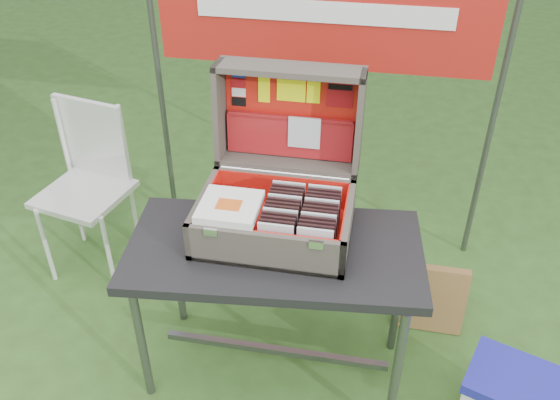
% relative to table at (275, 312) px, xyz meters
% --- Properties ---
extents(ground, '(80.00, 80.00, 0.00)m').
position_rel_table_xyz_m(ground, '(0.03, -0.08, -0.35)').
color(ground, '#304E1D').
rests_on(ground, ground).
extents(table, '(1.18, 0.67, 0.71)m').
position_rel_table_xyz_m(table, '(0.00, 0.00, 0.00)').
color(table, '#262629').
rests_on(table, ground).
extents(table_top, '(1.18, 0.67, 0.04)m').
position_rel_table_xyz_m(table_top, '(0.00, 0.00, 0.33)').
color(table_top, '#262629').
rests_on(table_top, ground).
extents(table_leg_fl, '(0.04, 0.04, 0.67)m').
position_rel_table_xyz_m(table_leg_fl, '(-0.50, -0.22, -0.02)').
color(table_leg_fl, '#59595B').
rests_on(table_leg_fl, ground).
extents(table_leg_fr, '(0.04, 0.04, 0.67)m').
position_rel_table_xyz_m(table_leg_fr, '(0.50, -0.22, -0.02)').
color(table_leg_fr, '#59595B').
rests_on(table_leg_fr, ground).
extents(table_leg_bl, '(0.04, 0.04, 0.67)m').
position_rel_table_xyz_m(table_leg_bl, '(-0.50, 0.22, -0.02)').
color(table_leg_bl, '#59595B').
rests_on(table_leg_bl, ground).
extents(table_leg_br, '(0.04, 0.04, 0.67)m').
position_rel_table_xyz_m(table_leg_br, '(0.50, 0.22, -0.02)').
color(table_leg_br, '#59595B').
rests_on(table_leg_br, ground).
extents(table_brace, '(0.98, 0.03, 0.03)m').
position_rel_table_xyz_m(table_brace, '(-0.00, 0.00, -0.23)').
color(table_brace, '#59595B').
rests_on(table_brace, ground).
extents(suitcase, '(0.59, 0.58, 0.57)m').
position_rel_table_xyz_m(suitcase, '(-0.01, 0.13, 0.64)').
color(suitcase, '#655E52').
rests_on(suitcase, table).
extents(suitcase_base_bottom, '(0.59, 0.42, 0.02)m').
position_rel_table_xyz_m(suitcase_base_bottom, '(-0.01, 0.07, 0.36)').
color(suitcase_base_bottom, '#655E52').
rests_on(suitcase_base_bottom, table_top).
extents(suitcase_base_wall_front, '(0.59, 0.02, 0.16)m').
position_rel_table_xyz_m(suitcase_base_wall_front, '(-0.01, -0.13, 0.43)').
color(suitcase_base_wall_front, '#655E52').
rests_on(suitcase_base_wall_front, table_top).
extents(suitcase_base_wall_back, '(0.59, 0.02, 0.16)m').
position_rel_table_xyz_m(suitcase_base_wall_back, '(-0.01, 0.27, 0.43)').
color(suitcase_base_wall_back, '#655E52').
rests_on(suitcase_base_wall_back, table_top).
extents(suitcase_base_wall_left, '(0.02, 0.42, 0.16)m').
position_rel_table_xyz_m(suitcase_base_wall_left, '(-0.30, 0.07, 0.43)').
color(suitcase_base_wall_left, '#655E52').
rests_on(suitcase_base_wall_left, table_top).
extents(suitcase_base_wall_right, '(0.02, 0.42, 0.16)m').
position_rel_table_xyz_m(suitcase_base_wall_right, '(0.27, 0.07, 0.43)').
color(suitcase_base_wall_right, '#655E52').
rests_on(suitcase_base_wall_right, table_top).
extents(suitcase_liner_floor, '(0.54, 0.37, 0.01)m').
position_rel_table_xyz_m(suitcase_liner_floor, '(-0.01, 0.07, 0.38)').
color(suitcase_liner_floor, red).
rests_on(suitcase_liner_floor, suitcase_base_bottom).
extents(suitcase_latch_left, '(0.05, 0.01, 0.03)m').
position_rel_table_xyz_m(suitcase_latch_left, '(-0.20, -0.14, 0.50)').
color(suitcase_latch_left, silver).
rests_on(suitcase_latch_left, suitcase_base_wall_front).
extents(suitcase_latch_right, '(0.05, 0.01, 0.03)m').
position_rel_table_xyz_m(suitcase_latch_right, '(0.17, -0.14, 0.50)').
color(suitcase_latch_right, silver).
rests_on(suitcase_latch_right, suitcase_base_wall_front).
extents(suitcase_hinge, '(0.53, 0.02, 0.02)m').
position_rel_table_xyz_m(suitcase_hinge, '(-0.01, 0.28, 0.51)').
color(suitcase_hinge, silver).
rests_on(suitcase_hinge, suitcase_base_wall_back).
extents(suitcase_lid_back, '(0.59, 0.05, 0.42)m').
position_rel_table_xyz_m(suitcase_lid_back, '(-0.01, 0.44, 0.71)').
color(suitcase_lid_back, '#655E52').
rests_on(suitcase_lid_back, suitcase_base_wall_back).
extents(suitcase_lid_rim_far, '(0.59, 0.16, 0.03)m').
position_rel_table_xyz_m(suitcase_lid_rim_far, '(-0.01, 0.38, 0.91)').
color(suitcase_lid_rim_far, '#655E52').
rests_on(suitcase_lid_rim_far, suitcase_lid_back).
extents(suitcase_lid_rim_near, '(0.59, 0.16, 0.03)m').
position_rel_table_xyz_m(suitcase_lid_rim_near, '(-0.01, 0.36, 0.52)').
color(suitcase_lid_rim_near, '#655E52').
rests_on(suitcase_lid_rim_near, suitcase_lid_back).
extents(suitcase_lid_rim_left, '(0.02, 0.19, 0.43)m').
position_rel_table_xyz_m(suitcase_lid_rim_left, '(-0.30, 0.37, 0.71)').
color(suitcase_lid_rim_left, '#655E52').
rests_on(suitcase_lid_rim_left, suitcase_lid_back).
extents(suitcase_lid_rim_right, '(0.02, 0.19, 0.43)m').
position_rel_table_xyz_m(suitcase_lid_rim_right, '(0.27, 0.37, 0.71)').
color(suitcase_lid_rim_right, '#655E52').
rests_on(suitcase_lid_rim_right, suitcase_lid_back).
extents(suitcase_lid_liner, '(0.54, 0.03, 0.37)m').
position_rel_table_xyz_m(suitcase_lid_liner, '(-0.01, 0.42, 0.71)').
color(suitcase_lid_liner, red).
rests_on(suitcase_lid_liner, suitcase_lid_back).
extents(suitcase_liner_wall_front, '(0.54, 0.01, 0.13)m').
position_rel_table_xyz_m(suitcase_liner_wall_front, '(-0.01, -0.12, 0.44)').
color(suitcase_liner_wall_front, red).
rests_on(suitcase_liner_wall_front, suitcase_base_bottom).
extents(suitcase_liner_wall_back, '(0.54, 0.01, 0.13)m').
position_rel_table_xyz_m(suitcase_liner_wall_back, '(-0.01, 0.25, 0.44)').
color(suitcase_liner_wall_back, red).
rests_on(suitcase_liner_wall_back, suitcase_base_bottom).
extents(suitcase_liner_wall_left, '(0.01, 0.37, 0.13)m').
position_rel_table_xyz_m(suitcase_liner_wall_left, '(-0.28, 0.07, 0.44)').
color(suitcase_liner_wall_left, red).
rests_on(suitcase_liner_wall_left, suitcase_base_bottom).
extents(suitcase_liner_wall_right, '(0.01, 0.37, 0.13)m').
position_rel_table_xyz_m(suitcase_liner_wall_right, '(0.25, 0.07, 0.44)').
color(suitcase_liner_wall_right, red).
rests_on(suitcase_liner_wall_right, suitcase_base_bottom).
extents(suitcase_lid_pocket, '(0.52, 0.04, 0.17)m').
position_rel_table_xyz_m(suitcase_lid_pocket, '(-0.01, 0.40, 0.61)').
color(suitcase_lid_pocket, maroon).
rests_on(suitcase_lid_pocket, suitcase_lid_liner).
extents(suitcase_pocket_edge, '(0.51, 0.02, 0.02)m').
position_rel_table_xyz_m(suitcase_pocket_edge, '(-0.01, 0.40, 0.70)').
color(suitcase_pocket_edge, maroon).
rests_on(suitcase_pocket_edge, suitcase_lid_pocket).
extents(suitcase_pocket_cd, '(0.13, 0.02, 0.13)m').
position_rel_table_xyz_m(suitcase_pocket_cd, '(0.05, 0.38, 0.65)').
color(suitcase_pocket_cd, silver).
rests_on(suitcase_pocket_cd, suitcase_lid_pocket).
extents(lid_sticker_cc_a, '(0.06, 0.01, 0.04)m').
position_rel_table_xyz_m(lid_sticker_cc_a, '(-0.23, 0.43, 0.86)').
color(lid_sticker_cc_a, '#1933B2').
rests_on(lid_sticker_cc_a, suitcase_lid_liner).
extents(lid_sticker_cc_b, '(0.06, 0.01, 0.04)m').
position_rel_table_xyz_m(lid_sticker_cc_b, '(-0.23, 0.42, 0.82)').
color(lid_sticker_cc_b, '#9E0E14').
rests_on(lid_sticker_cc_b, suitcase_lid_liner).
extents(lid_sticker_cc_c, '(0.06, 0.01, 0.04)m').
position_rel_table_xyz_m(lid_sticker_cc_c, '(-0.23, 0.42, 0.78)').
color(lid_sticker_cc_c, white).
rests_on(lid_sticker_cc_c, suitcase_lid_liner).
extents(lid_sticker_cc_d, '(0.06, 0.01, 0.04)m').
position_rel_table_xyz_m(lid_sticker_cc_d, '(-0.23, 0.42, 0.74)').
color(lid_sticker_cc_d, black).
rests_on(lid_sticker_cc_d, suitcase_lid_liner).
extents(lid_card_neon_tall, '(0.05, 0.01, 0.12)m').
position_rel_table_xyz_m(lid_card_neon_tall, '(-0.12, 0.42, 0.81)').
color(lid_card_neon_tall, '#ECFC0B').
rests_on(lid_card_neon_tall, suitcase_lid_liner).
extents(lid_card_neon_main, '(0.12, 0.01, 0.09)m').
position_rel_table_xyz_m(lid_card_neon_main, '(-0.01, 0.42, 0.81)').
color(lid_card_neon_main, '#ECFC0B').
rests_on(lid_card_neon_main, suitcase_lid_liner).
extents(lid_card_neon_small, '(0.05, 0.01, 0.09)m').
position_rel_table_xyz_m(lid_card_neon_small, '(0.08, 0.42, 0.81)').
color(lid_card_neon_small, '#ECFC0B').
rests_on(lid_card_neon_small, suitcase_lid_liner).
extents(lid_sticker_band, '(0.10, 0.01, 0.10)m').
position_rel_table_xyz_m(lid_sticker_band, '(0.18, 0.42, 0.81)').
color(lid_sticker_band, '#9E0E14').
rests_on(lid_sticker_band, suitcase_lid_liner).
extents(lid_sticker_band_bar, '(0.09, 0.00, 0.02)m').
position_rel_table_xyz_m(lid_sticker_band_bar, '(0.18, 0.43, 0.84)').
color(lid_sticker_band_bar, black).
rests_on(lid_sticker_band_bar, suitcase_lid_liner).
extents(cd_left_0, '(0.13, 0.01, 0.15)m').
position_rel_table_xyz_m(cd_left_0, '(0.02, -0.09, 0.46)').
color(cd_left_0, silver).
rests_on(cd_left_0, suitcase_liner_floor).
extents(cd_left_1, '(0.13, 0.01, 0.15)m').
position_rel_table_xyz_m(cd_left_1, '(0.02, -0.07, 0.46)').
color(cd_left_1, black).
rests_on(cd_left_1, suitcase_liner_floor).
extents(cd_left_2, '(0.13, 0.01, 0.15)m').
position_rel_table_xyz_m(cd_left_2, '(0.02, -0.05, 0.46)').
color(cd_left_2, black).
rests_on(cd_left_2, suitcase_liner_floor).
extents(cd_left_3, '(0.13, 0.01, 0.15)m').
position_rel_table_xyz_m(cd_left_3, '(0.02, -0.02, 0.46)').
color(cd_left_3, black).
rests_on(cd_left_3, suitcase_liner_floor).
extents(cd_left_4, '(0.13, 0.01, 0.15)m').
position_rel_table_xyz_m(cd_left_4, '(0.02, -0.00, 0.46)').
color(cd_left_4, silver).
rests_on(cd_left_4, suitcase_liner_floor).
extents(cd_left_5, '(0.13, 0.01, 0.15)m').
position_rel_table_xyz_m(cd_left_5, '(0.02, 0.02, 0.46)').
color(cd_left_5, black).
rests_on(cd_left_5, suitcase_liner_floor).
extents(cd_left_6, '(0.13, 0.01, 0.15)m').
position_rel_table_xyz_m(cd_left_6, '(0.02, 0.04, 0.46)').
color(cd_left_6, black).
rests_on(cd_left_6, suitcase_liner_floor).
extents(cd_left_7, '(0.13, 0.01, 0.15)m').
position_rel_table_xyz_m(cd_left_7, '(0.02, 0.07, 0.46)').
color(cd_left_7, black).
rests_on(cd_left_7, suitcase_liner_floor).
extents(cd_left_8, '(0.13, 0.01, 0.15)m').
position_rel_table_xyz_m(cd_left_8, '(0.02, 0.09, 0.46)').
color(cd_left_8, silver).
rests_on(cd_left_8, suitcase_liner_floor).
extents(cd_left_9, '(0.13, 0.01, 0.15)m').
position_rel_table_xyz_m(cd_left_9, '(0.02, 0.11, 0.46)').
color(cd_left_9, black).
rests_on(cd_left_9, suitcase_liner_floor).
extents(cd_left_10, '(0.13, 0.01, 0.15)m').
position_rel_table_xyz_m(cd_left_10, '(0.02, 0.14, 0.46)').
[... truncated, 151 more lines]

